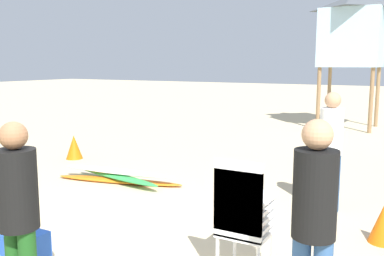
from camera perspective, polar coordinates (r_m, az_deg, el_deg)
ground at (r=5.11m, az=-17.01°, el=-15.89°), size 80.00×80.00×0.00m
stacked_plastic_chairs at (r=4.21m, az=6.75°, el=-10.70°), size 0.48×0.48×1.20m
surfboard_pile at (r=7.72m, az=-9.87°, el=-6.30°), size 2.35×0.84×0.24m
lifeguard_near_left at (r=3.31m, az=15.90°, el=-11.33°), size 0.32×0.32×1.70m
lifeguard_near_center at (r=3.68m, az=-22.12°, el=-10.11°), size 0.32×0.32×1.65m
lifeguard_far_right at (r=6.33m, az=17.98°, el=-1.95°), size 0.32×0.32×1.70m
lifeguard_tower at (r=14.81m, az=20.52°, el=11.98°), size 1.98×1.98×4.22m
traffic_cone_near at (r=9.81m, az=-15.41°, el=-2.46°), size 0.36×0.36×0.52m
traffic_cone_far at (r=5.60m, az=24.14°, el=-11.45°), size 0.34×0.34×0.48m
cooler_box at (r=4.86m, az=-21.77°, el=-14.89°), size 0.52×0.34×0.40m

